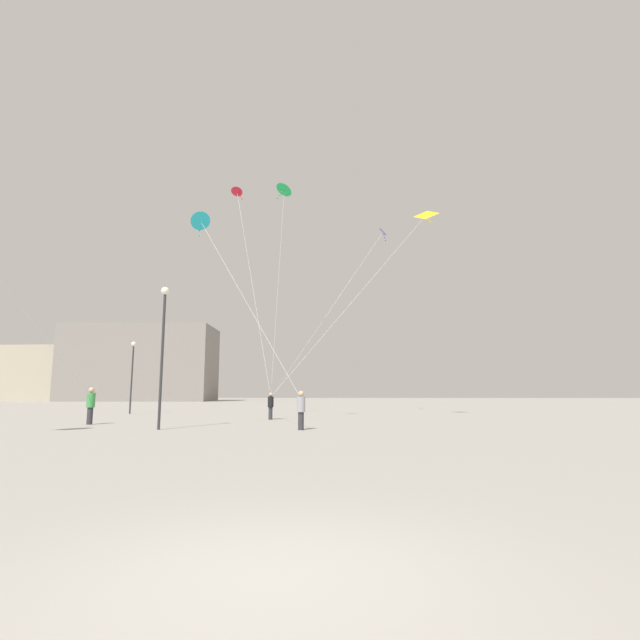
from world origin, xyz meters
name	(u,v)px	position (x,y,z in m)	size (l,w,h in m)	color
ground_plane	(271,577)	(0.00, 0.00, 0.00)	(300.00, 300.00, 0.00)	gray
person_in_grey	(301,408)	(-0.86, 16.48, 0.90)	(0.36, 0.36, 1.64)	#2D2D33
person_in_black	(271,405)	(-3.20, 24.49, 0.86)	(0.34, 0.34, 1.58)	#2D2D33
person_in_green	(91,404)	(-11.62, 19.78, 1.01)	(0.40, 0.40, 1.84)	#2D2D33
kite_violet_delta	(380,237)	(4.34, 33.64, 14.09)	(8.30, 10.16, 13.68)	purple
kite_crimson_diamond	(238,196)	(-6.29, 28.33, 15.53)	(3.66, 4.39, 14.88)	red
kite_emerald_diamond	(284,192)	(-2.38, 22.93, 13.44)	(1.52, 2.27, 12.62)	green
kite_amber_delta	(422,220)	(6.35, 26.04, 12.74)	(10.52, 2.11, 12.14)	yellow
kite_cyan_diamond	(201,222)	(-5.96, 18.24, 9.85)	(5.75, 2.34, 9.08)	#1EB2C6
building_left_hall	(65,374)	(-55.00, 94.53, 5.52)	(25.13, 11.83, 11.04)	#A39984
building_centre_hall	(142,364)	(-37.00, 89.21, 7.18)	(28.05, 13.96, 14.36)	gray
lamppost_east	(163,336)	(-6.95, 16.50, 4.04)	(0.36, 0.36, 6.22)	#2D2D30
lamppost_west	(132,366)	(-14.85, 32.24, 3.62)	(0.36, 0.36, 5.46)	#2D2D30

